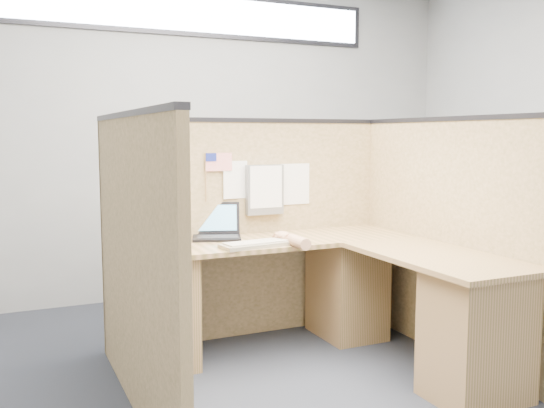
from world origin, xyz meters
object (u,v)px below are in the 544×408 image
l_desk (322,301)px  mouse (282,239)px  keyboard (259,244)px  laptop (214,229)px

l_desk → mouse: bearing=120.7°
keyboard → mouse: 0.21m
mouse → l_desk: bearing=-59.3°
l_desk → laptop: size_ratio=4.99×
mouse → keyboard: bearing=-160.5°
l_desk → mouse: 0.47m
laptop → mouse: laptop is taller
keyboard → mouse: (0.19, 0.07, 0.01)m
mouse → laptop: bearing=134.7°
l_desk → keyboard: (-0.35, 0.19, 0.35)m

